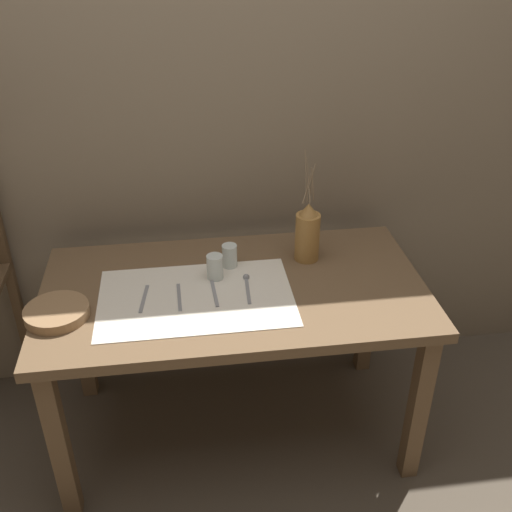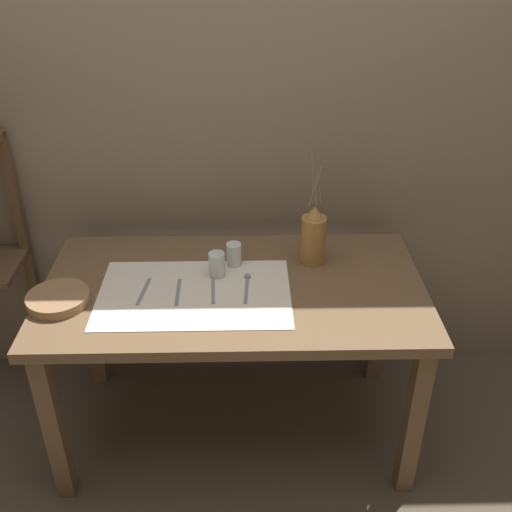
% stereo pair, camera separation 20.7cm
% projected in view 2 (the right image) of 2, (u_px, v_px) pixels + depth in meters
% --- Properties ---
extents(ground_plane, '(12.00, 12.00, 0.00)m').
position_uv_depth(ground_plane, '(237.00, 426.00, 2.49)').
color(ground_plane, brown).
extents(stone_wall_back, '(7.00, 0.06, 2.40)m').
position_uv_depth(stone_wall_back, '(233.00, 109.00, 2.29)').
color(stone_wall_back, '#7A6B56').
rests_on(stone_wall_back, ground_plane).
extents(wooden_table, '(1.36, 0.73, 0.71)m').
position_uv_depth(wooden_table, '(234.00, 305.00, 2.18)').
color(wooden_table, brown).
rests_on(wooden_table, ground_plane).
extents(linen_cloth, '(0.67, 0.43, 0.00)m').
position_uv_depth(linen_cloth, '(194.00, 293.00, 2.08)').
color(linen_cloth, silver).
rests_on(linen_cloth, wooden_table).
extents(pitcher_with_flowers, '(0.09, 0.09, 0.43)m').
position_uv_depth(pitcher_with_flowers, '(313.00, 236.00, 2.21)').
color(pitcher_with_flowers, olive).
rests_on(pitcher_with_flowers, wooden_table).
extents(wooden_bowl, '(0.21, 0.21, 0.04)m').
position_uv_depth(wooden_bowl, '(58.00, 299.00, 2.03)').
color(wooden_bowl, '#8E6B47').
rests_on(wooden_bowl, wooden_table).
extents(glass_tumbler_near, '(0.06, 0.06, 0.09)m').
position_uv_depth(glass_tumbler_near, '(217.00, 264.00, 2.16)').
color(glass_tumbler_near, silver).
rests_on(glass_tumbler_near, wooden_table).
extents(glass_tumbler_far, '(0.06, 0.06, 0.09)m').
position_uv_depth(glass_tumbler_far, '(233.00, 254.00, 2.23)').
color(glass_tumbler_far, silver).
rests_on(glass_tumbler_far, wooden_table).
extents(fork_inner, '(0.03, 0.16, 0.00)m').
position_uv_depth(fork_inner, '(144.00, 291.00, 2.09)').
color(fork_inner, gray).
rests_on(fork_inner, wooden_table).
extents(knife_center, '(0.01, 0.16, 0.00)m').
position_uv_depth(knife_center, '(178.00, 292.00, 2.09)').
color(knife_center, gray).
rests_on(knife_center, wooden_table).
extents(fork_outer, '(0.02, 0.16, 0.00)m').
position_uv_depth(fork_outer, '(213.00, 290.00, 2.09)').
color(fork_outer, gray).
rests_on(fork_outer, wooden_table).
extents(spoon_inner, '(0.03, 0.17, 0.02)m').
position_uv_depth(spoon_inner, '(247.00, 281.00, 2.14)').
color(spoon_inner, gray).
rests_on(spoon_inner, wooden_table).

